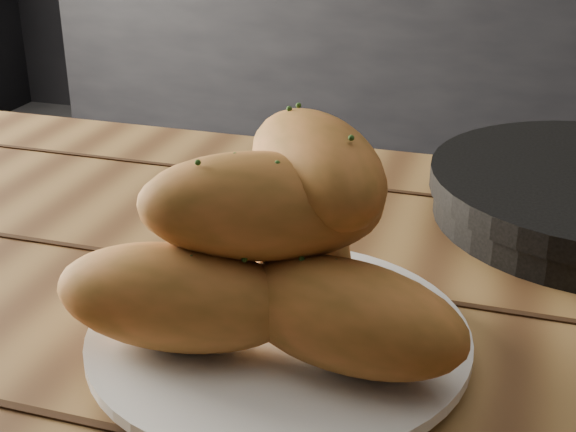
# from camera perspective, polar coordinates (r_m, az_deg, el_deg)

# --- Properties ---
(counter) EXTENTS (2.80, 0.60, 0.90)m
(counter) POSITION_cam_1_polar(r_m,az_deg,el_deg) (2.88, 12.62, 11.66)
(counter) COLOR black
(counter) RESTS_ON ground
(plate) EXTENTS (0.25, 0.25, 0.02)m
(plate) POSITION_cam_1_polar(r_m,az_deg,el_deg) (0.53, -0.65, -8.76)
(plate) COLOR white
(plate) RESTS_ON table
(bread_rolls) EXTENTS (0.27, 0.21, 0.14)m
(bread_rolls) POSITION_cam_1_polar(r_m,az_deg,el_deg) (0.50, -0.75, -2.23)
(bread_rolls) COLOR #CA7338
(bread_rolls) RESTS_ON plate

